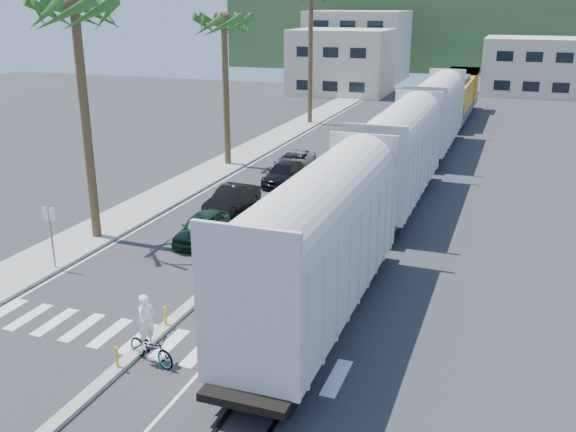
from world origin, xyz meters
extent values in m
plane|color=#28282B|center=(0.00, 0.00, 0.00)|extent=(140.00, 140.00, 0.00)
cube|color=gray|center=(-8.50, 25.00, 0.07)|extent=(3.00, 90.00, 0.15)
cube|color=black|center=(4.28, 28.00, 0.03)|extent=(0.12, 100.00, 0.06)
cube|color=black|center=(5.72, 28.00, 0.03)|extent=(0.12, 100.00, 0.06)
cube|color=gray|center=(0.00, 20.00, 0.07)|extent=(0.45, 60.00, 0.15)
cylinder|color=gold|center=(0.00, -4.00, 0.50)|extent=(0.10, 0.10, 0.70)
cylinder|color=gold|center=(0.00, -1.00, 0.50)|extent=(0.10, 0.10, 0.70)
cylinder|color=gold|center=(0.00, 2.00, 0.50)|extent=(0.10, 0.10, 0.70)
cylinder|color=gold|center=(0.00, 5.00, 0.50)|extent=(0.10, 0.10, 0.70)
cylinder|color=gold|center=(0.00, 8.00, 0.50)|extent=(0.10, 0.10, 0.70)
cylinder|color=gold|center=(0.00, 11.00, 0.50)|extent=(0.10, 0.10, 0.70)
cylinder|color=gold|center=(0.00, 14.00, 0.50)|extent=(0.10, 0.10, 0.70)
cylinder|color=gold|center=(0.00, 17.00, 0.50)|extent=(0.10, 0.10, 0.70)
cylinder|color=gold|center=(0.00, 20.00, 0.50)|extent=(0.10, 0.10, 0.70)
cylinder|color=gold|center=(0.00, 23.00, 0.50)|extent=(0.10, 0.10, 0.70)
cylinder|color=gold|center=(0.00, 26.00, 0.50)|extent=(0.10, 0.10, 0.70)
cylinder|color=gold|center=(0.00, 29.00, 0.50)|extent=(0.10, 0.10, 0.70)
cylinder|color=gold|center=(0.00, 32.00, 0.50)|extent=(0.10, 0.10, 0.70)
cylinder|color=gold|center=(0.00, 35.00, 0.50)|extent=(0.10, 0.10, 0.70)
cylinder|color=gold|center=(0.00, 38.00, 0.50)|extent=(0.10, 0.10, 0.70)
cylinder|color=gold|center=(0.00, 41.00, 0.50)|extent=(0.10, 0.10, 0.70)
cube|color=silver|center=(0.00, -2.00, 0.01)|extent=(14.00, 2.20, 0.01)
cube|color=silver|center=(-6.80, 25.00, 0.00)|extent=(0.12, 90.00, 0.01)
cube|color=silver|center=(2.50, 25.00, 0.00)|extent=(0.12, 90.00, 0.01)
cube|color=beige|center=(5.00, 1.39, 2.70)|extent=(3.00, 12.88, 3.40)
cylinder|color=beige|center=(5.00, 1.39, 4.40)|extent=(2.90, 12.58, 2.90)
cube|color=black|center=(5.00, 1.39, 0.50)|extent=(2.60, 12.88, 1.00)
cube|color=beige|center=(5.00, 16.39, 2.70)|extent=(3.00, 12.88, 3.40)
cylinder|color=beige|center=(5.00, 16.39, 4.40)|extent=(2.90, 12.58, 2.90)
cube|color=black|center=(5.00, 16.39, 0.50)|extent=(2.60, 12.88, 1.00)
cube|color=beige|center=(5.00, 31.39, 2.70)|extent=(3.00, 12.88, 3.40)
cylinder|color=beige|center=(5.00, 31.39, 4.40)|extent=(2.90, 12.58, 2.90)
cube|color=black|center=(5.00, 31.39, 0.50)|extent=(2.60, 12.88, 1.00)
cube|color=#4C4C4F|center=(5.00, 47.39, 1.05)|extent=(3.00, 17.00, 0.50)
cube|color=orange|center=(5.00, 46.39, 2.60)|extent=(2.70, 12.24, 2.60)
cube|color=orange|center=(5.00, 53.17, 2.90)|extent=(3.00, 3.74, 3.20)
cube|color=black|center=(5.00, 47.39, 0.45)|extent=(2.60, 13.60, 0.90)
cylinder|color=brown|center=(-8.00, 6.00, 5.50)|extent=(0.44, 0.44, 11.00)
sphere|color=#28591C|center=(-8.00, 6.00, 11.15)|extent=(3.20, 3.20, 3.20)
cylinder|color=brown|center=(-8.30, 22.00, 5.00)|extent=(0.44, 0.44, 10.00)
sphere|color=#28591C|center=(-8.30, 22.00, 10.15)|extent=(3.20, 3.20, 3.20)
cylinder|color=brown|center=(-8.00, 40.00, 6.00)|extent=(0.44, 0.44, 12.00)
cylinder|color=slate|center=(-7.30, 2.00, 1.50)|extent=(0.08, 0.08, 3.00)
cube|color=silver|center=(-7.30, 2.00, 2.60)|extent=(0.60, 0.04, 0.60)
cube|color=#BDB196|center=(-11.00, 62.00, 4.00)|extent=(12.00, 10.00, 8.00)
cube|color=#BDB196|center=(-13.00, 78.00, 5.00)|extent=(14.00, 12.00, 10.00)
cube|color=#BDB196|center=(12.00, 70.00, 3.50)|extent=(12.00, 10.00, 7.00)
cube|color=#385628|center=(0.00, 100.00, 6.00)|extent=(80.00, 20.00, 12.00)
imported|color=black|center=(-2.91, 7.51, 0.70)|extent=(2.00, 4.25, 1.40)
imported|color=black|center=(-3.50, 12.29, 0.72)|extent=(2.14, 4.58, 1.44)
imported|color=black|center=(-2.81, 18.78, 0.66)|extent=(2.17, 4.71, 1.33)
imported|color=#A7A9AC|center=(-3.51, 22.69, 0.64)|extent=(2.12, 4.58, 1.27)
imported|color=#9EA0A5|center=(0.75, -3.17, 0.53)|extent=(1.82, 2.41, 1.06)
imported|color=white|center=(0.65, -3.17, 1.47)|extent=(0.92, 0.81, 1.84)
camera|label=1|loc=(11.25, -18.95, 11.21)|focal=40.00mm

